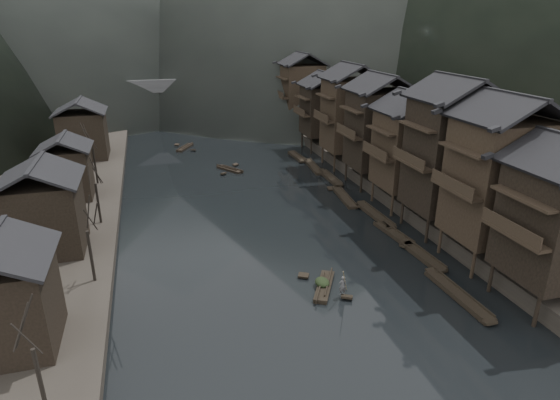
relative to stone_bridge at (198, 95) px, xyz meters
name	(u,v)px	position (x,y,z in m)	size (l,w,h in m)	color
water	(300,281)	(0.00, -72.00, -5.11)	(300.00, 300.00, 0.00)	black
right_bank	(416,137)	(35.00, -32.00, -4.21)	(40.00, 200.00, 1.80)	#2D2823
stilt_houses	(386,119)	(17.28, -52.86, 3.93)	(9.00, 67.60, 15.92)	black
left_houses	(60,168)	(-20.50, -51.88, 0.55)	(8.10, 53.20, 8.73)	black
bare_trees	(85,195)	(-17.00, -61.97, 0.76)	(3.28, 42.44, 6.57)	black
moored_sampans	(356,203)	(11.83, -57.12, -4.91)	(2.76, 48.88, 0.47)	black
midriver_boats	(205,157)	(-2.89, -32.23, -4.91)	(8.62, 19.33, 0.44)	black
stone_bridge	(198,95)	(0.00, 0.00, 0.00)	(40.00, 6.00, 9.00)	#4C4C4F
hero_sampan	(324,286)	(1.61, -73.52, -4.91)	(3.30, 5.00, 0.44)	black
cargo_heap	(322,279)	(1.50, -73.31, -4.33)	(1.15, 1.51, 0.69)	black
boatman	(343,283)	(2.50, -75.12, -3.84)	(0.60, 0.40, 1.65)	#575759
bamboo_pole	(347,254)	(2.70, -75.12, -1.35)	(0.06, 0.06, 4.21)	#8C7A51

